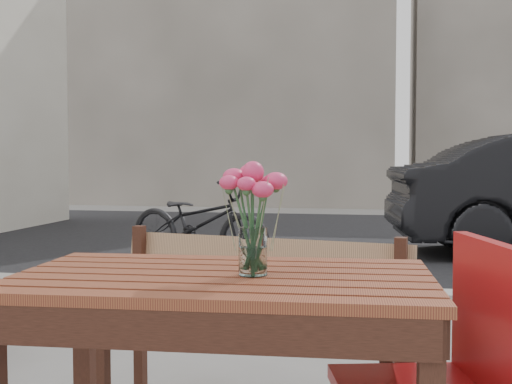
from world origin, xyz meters
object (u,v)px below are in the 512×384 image
(main_vase, at_px, (253,205))
(bicycle, at_px, (198,223))
(main_table, at_px, (223,315))
(red_chair, at_px, (447,371))

(main_vase, xyz_separation_m, bicycle, (-1.46, 4.56, -0.53))
(main_vase, height_order, bicycle, main_vase)
(main_vase, bearing_deg, bicycle, 107.75)
(main_table, relative_size, main_vase, 3.80)
(main_table, xyz_separation_m, main_vase, (0.09, -0.00, 0.34))
(main_vase, bearing_deg, main_table, 178.20)
(main_table, height_order, bicycle, bicycle)
(main_vase, distance_m, bicycle, 4.82)
(main_table, height_order, red_chair, red_chair)
(main_table, distance_m, bicycle, 4.76)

